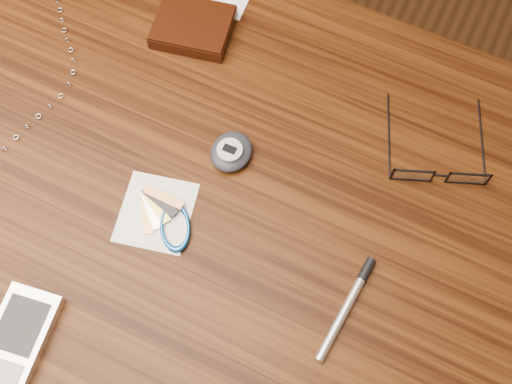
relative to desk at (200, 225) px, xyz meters
The scene contains 8 objects.
ground 0.65m from the desk, ahead, with size 3.80×3.80×0.00m, color #472814.
desk is the anchor object (origin of this frame).
wallet_and_card 0.26m from the desk, 117.78° to the left, with size 0.12×0.14×0.02m.
eyeglasses 0.32m from the desk, 30.75° to the left, with size 0.15×0.15×0.03m.
pda_phone 0.27m from the desk, 110.48° to the right, with size 0.08×0.12×0.02m.
pedometer 0.13m from the desk, 75.38° to the left, with size 0.05×0.06×0.02m.
notepad_keys 0.11m from the desk, 107.77° to the right, with size 0.12×0.11×0.01m.
silver_pen 0.25m from the desk, ahead, with size 0.02×0.13×0.01m.
Camera 1 is at (0.20, -0.24, 1.45)m, focal length 45.00 mm.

